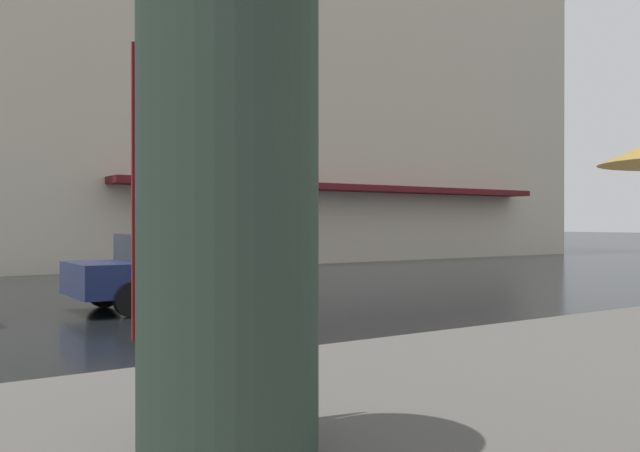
% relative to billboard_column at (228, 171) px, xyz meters
% --- Properties ---
extents(haussmann_block_corner, '(18.70, 27.93, 24.71)m').
position_rel_billboard_column_xyz_m(haussmann_block_corner, '(27.23, -14.43, 10.16)').
color(haussmann_block_corner, beige).
rests_on(haussmann_block_corner, ground_plane).
extents(billboard_column, '(1.17, 1.17, 3.50)m').
position_rel_billboard_column_xyz_m(billboard_column, '(0.00, 0.00, 0.00)').
color(billboard_column, '#28382D').
rests_on(billboard_column, sidewalk_pavement).
extents(car_navy, '(1.85, 4.10, 1.41)m').
position_rel_billboard_column_xyz_m(car_navy, '(8.48, -3.24, -1.18)').
color(car_navy, navy).
rests_on(car_navy, ground_plane).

